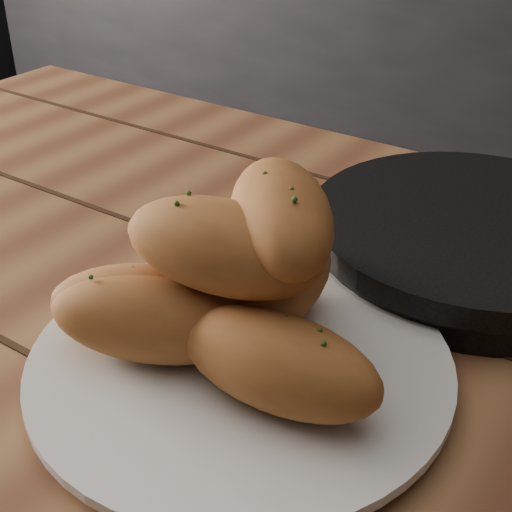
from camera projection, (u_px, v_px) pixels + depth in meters
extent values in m
cube|color=black|center=(412.00, 86.00, 2.06)|extent=(2.80, 0.60, 0.90)
cube|color=brown|center=(351.00, 414.00, 0.51)|extent=(1.59, 0.86, 0.04)
cylinder|color=brown|center=(104.00, 311.00, 1.26)|extent=(0.07, 0.07, 0.71)
cylinder|color=silver|center=(240.00, 368.00, 0.51)|extent=(0.27, 0.27, 0.01)
cylinder|color=silver|center=(240.00, 359.00, 0.51)|extent=(0.30, 0.30, 0.01)
ellipsoid|color=#A95F2E|center=(151.00, 317.00, 0.49)|extent=(0.16, 0.12, 0.06)
ellipsoid|color=#A95F2E|center=(278.00, 362.00, 0.45)|extent=(0.15, 0.08, 0.06)
ellipsoid|color=#A95F2E|center=(275.00, 283.00, 0.53)|extent=(0.07, 0.14, 0.06)
ellipsoid|color=#A95F2E|center=(223.00, 247.00, 0.46)|extent=(0.15, 0.09, 0.06)
ellipsoid|color=#A95F2E|center=(281.00, 216.00, 0.47)|extent=(0.14, 0.14, 0.06)
ellipsoid|color=#A95F2E|center=(150.00, 309.00, 0.50)|extent=(0.16, 0.12, 0.06)
cylinder|color=black|center=(472.00, 246.00, 0.64)|extent=(0.29, 0.29, 0.03)
cylinder|color=black|center=(476.00, 226.00, 0.63)|extent=(0.30, 0.30, 0.02)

